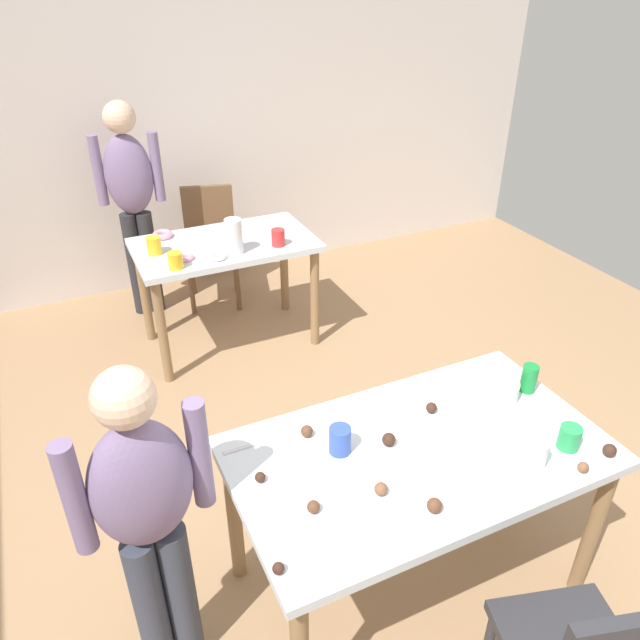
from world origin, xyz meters
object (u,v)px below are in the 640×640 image
(dining_table_near, at_px, (417,467))
(soda_can, at_px, (529,378))
(mixing_bowl, at_px, (494,389))
(pitcher_far, at_px, (234,236))
(dining_table_far, at_px, (226,258))
(person_adult_far, at_px, (132,193))
(person_girl_near, at_px, (148,513))
(chair_far_table, at_px, (211,238))

(dining_table_near, height_order, soda_can, soda_can)
(dining_table_near, relative_size, mixing_bowl, 7.10)
(pitcher_far, bearing_deg, dining_table_far, 92.92)
(pitcher_far, bearing_deg, dining_table_near, -88.04)
(person_adult_far, distance_m, mixing_bowl, 2.87)
(person_girl_near, distance_m, pitcher_far, 2.09)
(dining_table_near, distance_m, mixing_bowl, 0.49)
(dining_table_near, relative_size, soda_can, 11.42)
(dining_table_near, bearing_deg, person_girl_near, 175.54)
(dining_table_far, bearing_deg, person_girl_near, -113.46)
(mixing_bowl, height_order, soda_can, soda_can)
(chair_far_table, bearing_deg, dining_table_near, -90.17)
(soda_can, bearing_deg, person_girl_near, -178.75)
(chair_far_table, distance_m, pitcher_far, 0.95)
(mixing_bowl, bearing_deg, person_adult_far, 109.58)
(mixing_bowl, distance_m, pitcher_far, 1.90)
(pitcher_far, bearing_deg, mixing_bowl, -74.20)
(person_girl_near, distance_m, soda_can, 1.58)
(dining_table_far, bearing_deg, soda_can, -71.50)
(chair_far_table, distance_m, person_adult_far, 0.67)
(person_girl_near, height_order, mixing_bowl, person_girl_near)
(dining_table_near, bearing_deg, person_adult_far, 100.22)
(pitcher_far, bearing_deg, person_girl_near, -115.77)
(person_adult_far, bearing_deg, person_girl_near, -99.58)
(mixing_bowl, bearing_deg, dining_table_near, -163.06)
(dining_table_near, xyz_separation_m, dining_table_far, (-0.08, 2.15, -0.02))
(dining_table_near, xyz_separation_m, chair_far_table, (0.01, 2.84, -0.16))
(chair_far_table, height_order, person_adult_far, person_adult_far)
(dining_table_near, xyz_separation_m, soda_can, (0.61, 0.11, 0.15))
(dining_table_near, relative_size, person_girl_near, 1.03)
(chair_far_table, height_order, person_girl_near, person_girl_near)
(chair_far_table, distance_m, mixing_bowl, 2.75)
(dining_table_far, xyz_separation_m, pitcher_far, (0.01, -0.19, 0.22))
(dining_table_near, bearing_deg, chair_far_table, 89.83)
(person_adult_far, bearing_deg, soda_can, -67.71)
(soda_can, bearing_deg, pitcher_far, 109.99)
(person_girl_near, height_order, soda_can, person_girl_near)
(dining_table_far, height_order, person_girl_near, person_girl_near)
(dining_table_far, distance_m, mixing_bowl, 2.09)
(dining_table_far, height_order, pitcher_far, pitcher_far)
(mixing_bowl, xyz_separation_m, soda_can, (0.16, -0.03, 0.02))
(dining_table_far, distance_m, person_adult_far, 0.86)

